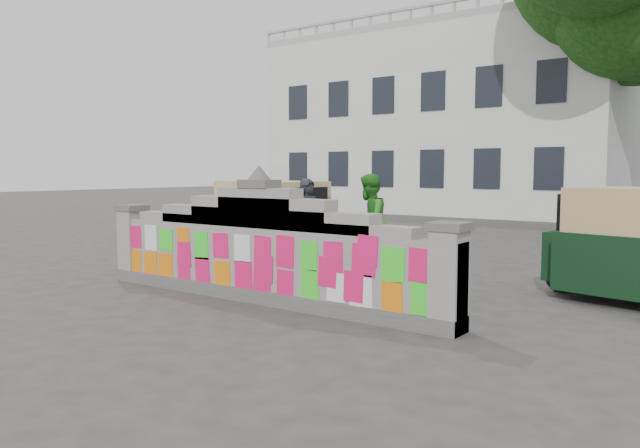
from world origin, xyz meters
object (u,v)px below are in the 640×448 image
(pedestrian, at_px, (369,221))
(rickshaw_left, at_px, (273,218))
(cyclist_bike, at_px, (309,255))
(cyclist_rider, at_px, (309,237))

(pedestrian, bearing_deg, rickshaw_left, -102.06)
(cyclist_bike, bearing_deg, cyclist_rider, 0.00)
(cyclist_bike, xyz_separation_m, rickshaw_left, (-2.35, 1.74, 0.43))
(cyclist_bike, distance_m, pedestrian, 1.80)
(cyclist_bike, bearing_deg, rickshaw_left, 62.71)
(cyclist_rider, relative_size, pedestrian, 0.83)
(cyclist_rider, relative_size, rickshaw_left, 0.49)
(cyclist_rider, bearing_deg, pedestrian, 4.43)
(cyclist_rider, xyz_separation_m, rickshaw_left, (-2.35, 1.74, 0.11))
(cyclist_bike, relative_size, cyclist_rider, 1.12)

